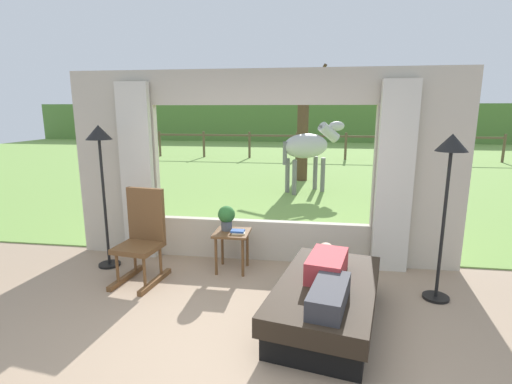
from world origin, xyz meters
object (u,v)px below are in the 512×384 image
reclining_person (328,275)px  side_table (232,239)px  floor_lamp_right (449,168)px  potted_plant (227,216)px  horse (309,146)px  recliner_sofa (326,302)px  pasture_tree (303,124)px  book_stack (238,232)px  rocking_chair (142,236)px  floor_lamp_left (100,154)px

reclining_person → side_table: bearing=147.1°
floor_lamp_right → potted_plant: bearing=168.8°
reclining_person → horse: (-0.28, 6.14, 0.63)m
side_table → recliner_sofa: bearing=-43.3°
reclining_person → pasture_tree: bearing=105.2°
reclining_person → potted_plant: size_ratio=4.47×
recliner_sofa → pasture_tree: bearing=105.2°
floor_lamp_right → horse: (-1.50, 5.42, -0.30)m
side_table → book_stack: 0.16m
rocking_chair → reclining_person: bearing=-11.1°
recliner_sofa → rocking_chair: bearing=174.1°
reclining_person → book_stack: (-1.07, 1.09, 0.02)m
potted_plant → pasture_tree: bearing=83.3°
floor_lamp_left → floor_lamp_right: 4.05m
recliner_sofa → reclining_person: 0.31m
floor_lamp_right → rocking_chair: bearing=179.7°
book_stack → reclining_person: bearing=-45.4°
side_table → floor_lamp_left: bearing=-176.7°
reclining_person → pasture_tree: 7.82m
potted_plant → floor_lamp_right: size_ratio=0.18×
reclining_person → horse: bearing=104.2°
rocking_chair → book_stack: bearing=25.1°
rocking_chair → potted_plant: rocking_chair is taller
reclining_person → potted_plant: (-1.24, 1.20, 0.18)m
side_table → floor_lamp_left: 1.97m
side_table → floor_lamp_left: floor_lamp_left is taller
horse → pasture_tree: bearing=151.6°
floor_lamp_right → floor_lamp_left: bearing=175.3°
rocking_chair → horse: bearing=78.2°
reclining_person → book_stack: size_ratio=7.68×
recliner_sofa → potted_plant: potted_plant is taller
rocking_chair → side_table: (1.01, 0.41, -0.12)m
potted_plant → recliner_sofa: bearing=-42.9°
rocking_chair → floor_lamp_right: (3.40, -0.02, 0.91)m
book_stack → floor_lamp_right: bearing=-9.1°
book_stack → floor_lamp_left: floor_lamp_left is taller
reclining_person → floor_lamp_left: (-2.82, 1.05, 0.98)m
recliner_sofa → book_stack: bearing=147.6°
side_table → floor_lamp_right: floor_lamp_right is taller
rocking_chair → side_table: rocking_chair is taller
potted_plant → pasture_tree: 6.63m
potted_plant → side_table: bearing=-36.9°
floor_lamp_left → pasture_tree: 7.08m
reclining_person → rocking_chair: (-2.18, 0.74, 0.02)m
book_stack → floor_lamp_left: (-1.75, -0.04, 0.96)m
book_stack → floor_lamp_right: (2.29, -0.37, 0.92)m
potted_plant → horse: bearing=78.9°
rocking_chair → floor_lamp_right: size_ratio=0.62×
potted_plant → reclining_person: bearing=-44.1°
book_stack → pasture_tree: (0.59, 6.64, 1.09)m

